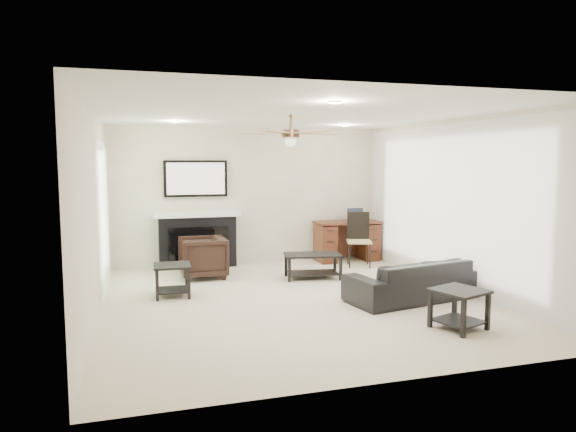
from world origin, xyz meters
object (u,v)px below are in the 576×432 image
at_px(sofa, 414,280).
at_px(fireplace_unit, 197,214).
at_px(armchair, 203,257).
at_px(desk, 347,241).
at_px(coffee_table, 313,266).

xyz_separation_m(sofa, fireplace_unit, (-2.58, 3.01, 0.68)).
xyz_separation_m(armchair, desk, (2.82, 0.68, 0.05)).
relative_size(sofa, desk, 1.54).
bearing_deg(desk, coffee_table, -132.14).
relative_size(armchair, desk, 0.60).
height_order(fireplace_unit, desk, fireplace_unit).
height_order(coffee_table, fireplace_unit, fireplace_unit).
relative_size(sofa, fireplace_unit, 0.99).
distance_m(coffee_table, fireplace_unit, 2.32).
distance_m(fireplace_unit, desk, 2.86).
distance_m(armchair, fireplace_unit, 1.06).
distance_m(sofa, coffee_table, 1.84).
bearing_deg(coffee_table, desk, 56.78).
relative_size(sofa, armchair, 2.56).
bearing_deg(desk, armchair, -166.37).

